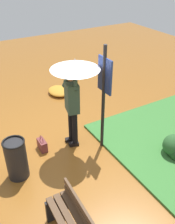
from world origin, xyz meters
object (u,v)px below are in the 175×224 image
Objects in this scene: trash_bin at (16,159)px; person_with_umbrella at (74,82)px; handbag at (42,145)px; info_sign_post at (104,87)px.

person_with_umbrella is at bearing 101.57° from trash_bin.
handbag is 0.90m from trash_bin.
handbag is 0.44× the size of trash_bin.
handbag is at bearing 126.01° from trash_bin.
info_sign_post is at bearing 89.02° from trash_bin.
handbag is at bearing -106.67° from person_with_umbrella.
info_sign_post is (0.32, 0.51, -0.11)m from person_with_umbrella.
trash_bin reaches higher than handbag.
person_with_umbrella reaches higher than handbag.
info_sign_post is 6.22× the size of handbag.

